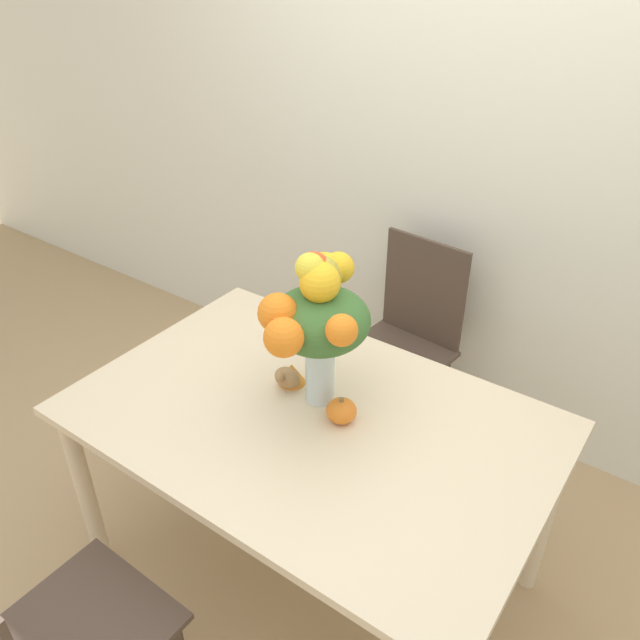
% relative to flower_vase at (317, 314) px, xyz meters
% --- Properties ---
extents(ground_plane, '(12.00, 12.00, 0.00)m').
position_rel_flower_vase_xyz_m(ground_plane, '(0.03, -0.08, -1.07)').
color(ground_plane, tan).
extents(wall_back, '(8.00, 0.06, 2.70)m').
position_rel_flower_vase_xyz_m(wall_back, '(0.03, 1.11, 0.28)').
color(wall_back, silver).
rests_on(wall_back, ground_plane).
extents(dining_table, '(1.46, 0.96, 0.76)m').
position_rel_flower_vase_xyz_m(dining_table, '(0.03, -0.08, -0.41)').
color(dining_table, beige).
rests_on(dining_table, ground_plane).
extents(flower_vase, '(0.34, 0.45, 0.51)m').
position_rel_flower_vase_xyz_m(flower_vase, '(0.00, 0.00, 0.00)').
color(flower_vase, silver).
rests_on(flower_vase, dining_table).
extents(pumpkin, '(0.09, 0.09, 0.09)m').
position_rel_flower_vase_xyz_m(pumpkin, '(0.12, -0.05, -0.28)').
color(pumpkin, orange).
rests_on(pumpkin, dining_table).
extents(turkey_figurine, '(0.09, 0.12, 0.07)m').
position_rel_flower_vase_xyz_m(turkey_figurine, '(-0.11, 0.00, -0.28)').
color(turkey_figurine, '#A87A4C').
rests_on(turkey_figurine, dining_table).
extents(dining_chair_near_window, '(0.46, 0.46, 0.94)m').
position_rel_flower_vase_xyz_m(dining_chair_near_window, '(-0.10, 0.80, -0.58)').
color(dining_chair_near_window, '#47382D').
rests_on(dining_chair_near_window, ground_plane).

